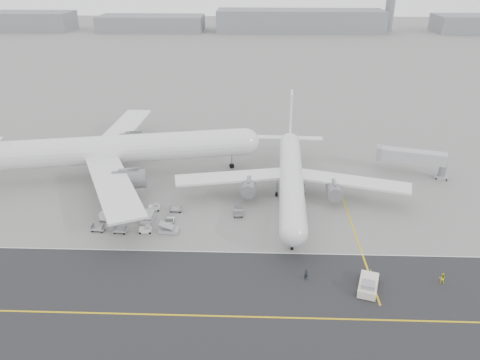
{
  "coord_description": "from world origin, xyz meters",
  "views": [
    {
      "loc": [
        11.55,
        -68.78,
        45.58
      ],
      "look_at": [
        8.72,
        12.0,
        6.92
      ],
      "focal_mm": 35.0,
      "sensor_mm": 36.0,
      "label": 1
    }
  ],
  "objects_px": {
    "ground_crew_a": "(306,274)",
    "ground_crew_b": "(442,278)",
    "pushback_tug": "(368,285)",
    "airliner_b": "(291,176)",
    "control_tower": "(390,6)",
    "airliner_a": "(118,149)",
    "jet_bridge": "(412,157)"
  },
  "relations": [
    {
      "from": "control_tower",
      "to": "ground_crew_a",
      "type": "relative_size",
      "value": 16.41
    },
    {
      "from": "airliner_a",
      "to": "ground_crew_b",
      "type": "bearing_deg",
      "value": -133.18
    },
    {
      "from": "airliner_b",
      "to": "pushback_tug",
      "type": "distance_m",
      "value": 31.84
    },
    {
      "from": "airliner_b",
      "to": "ground_crew_b",
      "type": "relative_size",
      "value": 27.01
    },
    {
      "from": "control_tower",
      "to": "jet_bridge",
      "type": "bearing_deg",
      "value": -102.67
    },
    {
      "from": "control_tower",
      "to": "jet_bridge",
      "type": "xyz_separation_m",
      "value": [
        -52.63,
        -234.13,
        -12.01
      ]
    },
    {
      "from": "ground_crew_a",
      "to": "control_tower",
      "type": "bearing_deg",
      "value": 48.83
    },
    {
      "from": "airliner_b",
      "to": "ground_crew_b",
      "type": "bearing_deg",
      "value": -49.72
    },
    {
      "from": "jet_bridge",
      "to": "ground_crew_a",
      "type": "height_order",
      "value": "jet_bridge"
    },
    {
      "from": "control_tower",
      "to": "pushback_tug",
      "type": "xyz_separation_m",
      "value": [
        -71.1,
        -276.45,
        -15.39
      ]
    },
    {
      "from": "control_tower",
      "to": "airliner_a",
      "type": "distance_m",
      "value": 265.63
    },
    {
      "from": "control_tower",
      "to": "airliner_b",
      "type": "xyz_separation_m",
      "value": [
        -80.97,
        -246.44,
        -11.38
      ]
    },
    {
      "from": "airliner_b",
      "to": "jet_bridge",
      "type": "relative_size",
      "value": 3.01
    },
    {
      "from": "control_tower",
      "to": "airliner_b",
      "type": "height_order",
      "value": "control_tower"
    },
    {
      "from": "airliner_b",
      "to": "ground_crew_a",
      "type": "distance_m",
      "value": 28.1
    },
    {
      "from": "airliner_a",
      "to": "pushback_tug",
      "type": "relative_size",
      "value": 8.72
    },
    {
      "from": "pushback_tug",
      "to": "ground_crew_b",
      "type": "bearing_deg",
      "value": 27.32
    },
    {
      "from": "ground_crew_b",
      "to": "airliner_a",
      "type": "bearing_deg",
      "value": -18.25
    },
    {
      "from": "airliner_a",
      "to": "ground_crew_a",
      "type": "relative_size",
      "value": 33.97
    },
    {
      "from": "ground_crew_a",
      "to": "ground_crew_b",
      "type": "relative_size",
      "value": 1.05
    },
    {
      "from": "airliner_a",
      "to": "airliner_b",
      "type": "relative_size",
      "value": 1.32
    },
    {
      "from": "pushback_tug",
      "to": "airliner_b",
      "type": "bearing_deg",
      "value": 125.6
    },
    {
      "from": "airliner_a",
      "to": "jet_bridge",
      "type": "distance_m",
      "value": 66.89
    },
    {
      "from": "airliner_a",
      "to": "pushback_tug",
      "type": "distance_m",
      "value": 62.58
    },
    {
      "from": "pushback_tug",
      "to": "jet_bridge",
      "type": "xyz_separation_m",
      "value": [
        18.47,
        42.32,
        3.38
      ]
    },
    {
      "from": "control_tower",
      "to": "ground_crew_b",
      "type": "relative_size",
      "value": 17.23
    },
    {
      "from": "ground_crew_a",
      "to": "ground_crew_b",
      "type": "xyz_separation_m",
      "value": [
        20.87,
        -0.14,
        -0.05
      ]
    },
    {
      "from": "jet_bridge",
      "to": "ground_crew_b",
      "type": "relative_size",
      "value": 8.96
    },
    {
      "from": "airliner_a",
      "to": "ground_crew_b",
      "type": "distance_m",
      "value": 70.91
    },
    {
      "from": "ground_crew_a",
      "to": "jet_bridge",
      "type": "bearing_deg",
      "value": 30.6
    },
    {
      "from": "ground_crew_a",
      "to": "pushback_tug",
      "type": "bearing_deg",
      "value": -38.33
    },
    {
      "from": "control_tower",
      "to": "ground_crew_b",
      "type": "height_order",
      "value": "control_tower"
    }
  ]
}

